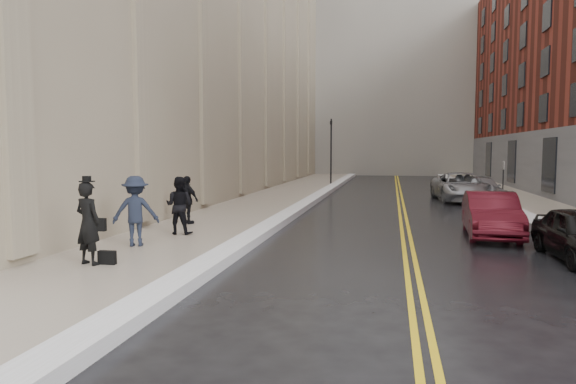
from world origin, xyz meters
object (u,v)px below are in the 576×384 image
at_px(car_silver_near, 480,189).
at_px(car_silver_far, 461,187).
at_px(pedestrian_a, 179,205).
at_px(car_maroon, 491,215).
at_px(pedestrian_main, 88,223).
at_px(pedestrian_b, 136,211).
at_px(pedestrian_c, 187,200).

xyz_separation_m(car_silver_near, car_silver_far, (-1.01, -0.03, 0.12)).
xyz_separation_m(car_silver_far, pedestrian_a, (-10.40, -14.43, 0.28)).
relative_size(car_maroon, pedestrian_main, 2.26).
bearing_deg(pedestrian_b, car_silver_near, -145.38).
bearing_deg(car_silver_near, pedestrian_main, -129.44).
bearing_deg(pedestrian_a, pedestrian_main, 87.08).
height_order(car_maroon, car_silver_near, car_maroon).
xyz_separation_m(car_maroon, pedestrian_c, (-10.45, -0.21, 0.29)).
relative_size(car_silver_far, pedestrian_b, 2.89).
bearing_deg(car_maroon, car_silver_far, 90.25).
bearing_deg(pedestrian_b, pedestrian_main, 71.62).
relative_size(pedestrian_b, pedestrian_c, 1.13).
xyz_separation_m(pedestrian_main, pedestrian_b, (-0.07, 2.38, 0.01)).
distance_m(car_silver_far, pedestrian_main, 21.75).
height_order(car_maroon, pedestrian_c, pedestrian_c).
xyz_separation_m(car_silver_near, pedestrian_c, (-12.05, -12.26, 0.35)).
height_order(car_maroon, car_silver_far, car_silver_far).
bearing_deg(pedestrian_main, pedestrian_c, -70.93).
bearing_deg(pedestrian_a, car_silver_far, -124.81).
bearing_deg(car_silver_far, pedestrian_main, -124.60).
distance_m(car_silver_near, car_silver_far, 1.02).
relative_size(car_silver_near, pedestrian_b, 2.34).
relative_size(car_silver_far, pedestrian_main, 2.91).
bearing_deg(pedestrian_c, car_maroon, -156.17).
distance_m(car_silver_near, pedestrian_c, 17.20).
relative_size(car_maroon, pedestrian_b, 2.25).
relative_size(car_silver_far, pedestrian_a, 3.08).
distance_m(car_maroon, pedestrian_b, 11.15).
height_order(pedestrian_main, pedestrian_b, pedestrian_b).
height_order(pedestrian_a, pedestrian_b, pedestrian_b).
xyz_separation_m(pedestrian_a, pedestrian_b, (-0.37, -2.12, 0.06)).
height_order(pedestrian_main, pedestrian_c, pedestrian_main).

